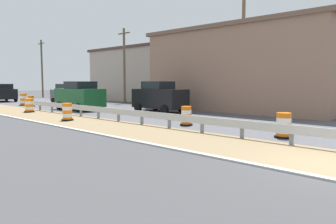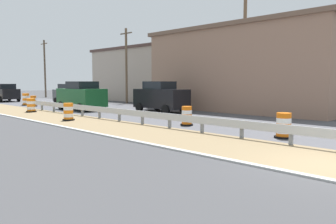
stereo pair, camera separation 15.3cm
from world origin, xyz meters
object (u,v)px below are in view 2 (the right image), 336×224
object	(u,v)px
utility_pole_near	(245,46)
utility_pole_mid	(126,65)
traffic_barrel_farthest	(26,100)
traffic_barrel_mid	(68,113)
utility_pole_far	(45,68)
traffic_barrel_nearest	(284,127)
car_lead_near_lane	(81,96)
traffic_barrel_farther	(33,102)
car_trailing_near_lane	(161,97)
car_lead_far_lane	(5,93)
traffic_barrel_close	(187,117)
traffic_barrel_far	(31,106)
car_mid_far_lane	(71,94)

from	to	relation	value
utility_pole_near	utility_pole_mid	xyz separation A→B (m)	(0.69, 14.28, -0.72)
traffic_barrel_farthest	utility_pole_mid	world-z (taller)	utility_pole_mid
traffic_barrel_mid	utility_pole_far	distance (m)	30.50
traffic_barrel_nearest	car_lead_near_lane	size ratio (longest dim) A/B	0.22
traffic_barrel_farther	utility_pole_mid	bearing A→B (deg)	-15.14
traffic_barrel_farthest	utility_pole_near	bearing A→B (deg)	-66.95
utility_pole_far	car_trailing_near_lane	bearing A→B (deg)	-98.58
traffic_barrel_farthest	car_lead_near_lane	world-z (taller)	car_lead_near_lane
car_trailing_near_lane	utility_pole_far	bearing A→B (deg)	171.17
traffic_barrel_mid	car_trailing_near_lane	xyz separation A→B (m)	(7.29, -0.04, 0.67)
traffic_barrel_nearest	utility_pole_far	bearing A→B (deg)	77.89
car_lead_near_lane	traffic_barrel_nearest	bearing A→B (deg)	177.05
traffic_barrel_farther	utility_pole_near	bearing A→B (deg)	-64.33
traffic_barrel_nearest	car_lead_near_lane	xyz separation A→B (m)	(1.12, 17.16, 0.67)
traffic_barrel_nearest	traffic_barrel_farthest	distance (m)	25.42
utility_pole_near	traffic_barrel_mid	bearing A→B (deg)	157.39
traffic_barrel_nearest	utility_pole_far	distance (m)	40.53
car_trailing_near_lane	utility_pole_mid	xyz separation A→B (m)	(4.43, 9.72, 2.83)
car_lead_far_lane	utility_pole_far	distance (m)	10.25
car_lead_far_lane	traffic_barrel_nearest	bearing A→B (deg)	179.14
traffic_barrel_nearest	traffic_barrel_close	size ratio (longest dim) A/B	1.02
traffic_barrel_farther	car_lead_far_lane	distance (m)	9.84
car_lead_far_lane	utility_pole_near	distance (m)	27.59
car_lead_near_lane	car_lead_far_lane	world-z (taller)	car_lead_near_lane
traffic_barrel_far	car_trailing_near_lane	xyz separation A→B (m)	(6.65, -6.76, 0.67)
traffic_barrel_mid	car_trailing_near_lane	distance (m)	7.32
traffic_barrel_farther	car_mid_far_lane	size ratio (longest dim) A/B	0.23
traffic_barrel_farther	car_lead_far_lane	size ratio (longest dim) A/B	0.22
car_lead_near_lane	utility_pole_near	size ratio (longest dim) A/B	0.51
traffic_barrel_close	car_lead_far_lane	bearing A→B (deg)	88.36
utility_pole_near	utility_pole_mid	distance (m)	14.32
traffic_barrel_close	traffic_barrel_farther	bearing A→B (deg)	90.39
traffic_barrel_farthest	traffic_barrel_nearest	bearing A→B (deg)	-90.21
traffic_barrel_far	car_lead_near_lane	size ratio (longest dim) A/B	0.22
car_mid_far_lane	utility_pole_near	xyz separation A→B (m)	(4.22, -16.70, 3.67)
traffic_barrel_close	utility_pole_far	size ratio (longest dim) A/B	0.12
traffic_barrel_farthest	utility_pole_mid	distance (m)	10.18
traffic_barrel_farther	car_lead_near_lane	size ratio (longest dim) A/B	0.21
traffic_barrel_close	utility_pole_near	bearing A→B (deg)	11.93
car_trailing_near_lane	car_mid_far_lane	size ratio (longest dim) A/B	1.01
car_trailing_near_lane	car_lead_far_lane	size ratio (longest dim) A/B	0.97
traffic_barrel_farthest	car_lead_far_lane	bearing A→B (deg)	84.01
traffic_barrel_nearest	car_mid_far_lane	xyz separation A→B (m)	(3.76, 23.57, 0.55)
traffic_barrel_mid	traffic_barrel_farther	distance (m)	12.41
utility_pole_mid	utility_pole_far	distance (m)	18.31
traffic_barrel_mid	utility_pole_mid	world-z (taller)	utility_pole_mid
traffic_barrel_farthest	car_trailing_near_lane	distance (m)	14.60
car_lead_near_lane	traffic_barrel_farthest	bearing A→B (deg)	7.85
car_trailing_near_lane	utility_pole_far	distance (m)	28.51
traffic_barrel_nearest	utility_pole_near	bearing A→B (deg)	40.72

